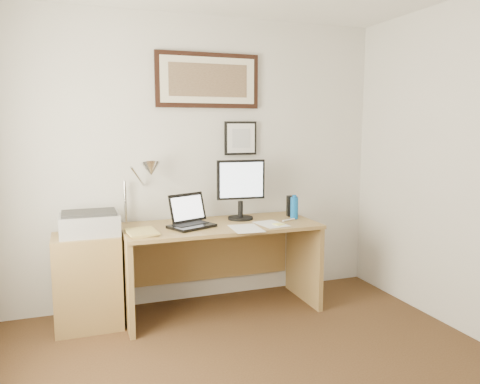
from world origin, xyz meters
name	(u,v)px	position (x,y,z in m)	size (l,w,h in m)	color
wall_back	(191,161)	(0.00, 2.00, 1.25)	(3.50, 0.02, 2.50)	silver
side_cabinet	(88,281)	(-0.92, 1.68, 0.36)	(0.50, 0.40, 0.73)	olive
water_bottle	(294,208)	(0.83, 1.62, 0.85)	(0.07, 0.07, 0.19)	#0D5BB2
bottle_cap	(294,196)	(0.83, 1.62, 0.95)	(0.03, 0.03, 0.02)	#0D5BB2
speaker	(292,206)	(0.86, 1.74, 0.84)	(0.08, 0.07, 0.19)	black
paper_sheet_a	(246,228)	(0.29, 1.40, 0.75)	(0.23, 0.32, 0.00)	silver
paper_sheet_b	(271,224)	(0.54, 1.48, 0.75)	(0.20, 0.29, 0.00)	silver
sticky_pad	(279,224)	(0.59, 1.43, 0.76)	(0.08, 0.08, 0.01)	#FFFC78
marker_pen	(289,220)	(0.74, 1.56, 0.76)	(0.02, 0.02, 0.14)	white
book	(127,234)	(-0.63, 1.49, 0.76)	(0.22, 0.30, 0.02)	tan
desk	(218,249)	(0.15, 1.72, 0.51)	(1.60, 0.70, 0.75)	olive
laptop	(190,219)	(-0.11, 1.63, 0.81)	(0.41, 0.42, 0.26)	black
lcd_monitor	(241,186)	(0.38, 1.76, 1.04)	(0.42, 0.22, 0.52)	black
printer	(90,223)	(-0.89, 1.69, 0.82)	(0.44, 0.34, 0.18)	#A4A4A6
desk_lamp	(148,172)	(-0.41, 1.81, 1.19)	(0.29, 0.27, 0.53)	silver
picture_large	(208,80)	(0.15, 1.97, 1.95)	(0.92, 0.04, 0.47)	black
picture_small	(241,138)	(0.45, 1.97, 1.45)	(0.30, 0.03, 0.30)	black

